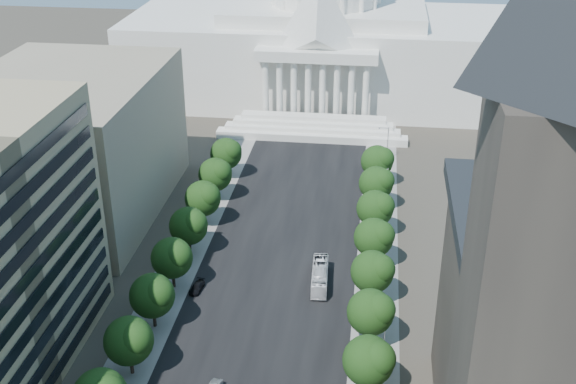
% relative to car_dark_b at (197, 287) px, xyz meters
% --- Properties ---
extents(road_asphalt, '(30.00, 260.00, 0.01)m').
position_rel_car_dark_b_xyz_m(road_asphalt, '(13.50, 18.67, -0.66)').
color(road_asphalt, black).
rests_on(road_asphalt, ground).
extents(sidewalk_left, '(8.00, 260.00, 0.02)m').
position_rel_car_dark_b_xyz_m(sidewalk_left, '(-5.50, 18.67, -0.66)').
color(sidewalk_left, gray).
rests_on(sidewalk_left, ground).
extents(sidewalk_right, '(8.00, 260.00, 0.02)m').
position_rel_car_dark_b_xyz_m(sidewalk_right, '(32.50, 18.67, -0.66)').
color(sidewalk_right, gray).
rests_on(sidewalk_right, ground).
extents(capitol, '(120.00, 56.00, 73.00)m').
position_rel_car_dark_b_xyz_m(capitol, '(13.50, 113.56, 19.35)').
color(capitol, white).
rests_on(capitol, ground).
extents(office_block_left_far, '(38.00, 52.00, 30.00)m').
position_rel_car_dark_b_xyz_m(office_block_left_far, '(-34.50, 28.67, 14.34)').
color(office_block_left_far, gray).
rests_on(office_block_left_far, ground).
extents(tree_l_d, '(7.79, 7.60, 9.97)m').
position_rel_car_dark_b_xyz_m(tree_l_d, '(-4.16, -23.53, 5.79)').
color(tree_l_d, '#33261C').
rests_on(tree_l_d, ground).
extents(tree_l_e, '(7.79, 7.60, 9.97)m').
position_rel_car_dark_b_xyz_m(tree_l_e, '(-4.16, -11.53, 5.79)').
color(tree_l_e, '#33261C').
rests_on(tree_l_e, ground).
extents(tree_l_f, '(7.79, 7.60, 9.97)m').
position_rel_car_dark_b_xyz_m(tree_l_f, '(-4.16, 0.47, 5.79)').
color(tree_l_f, '#33261C').
rests_on(tree_l_f, ground).
extents(tree_l_g, '(7.79, 7.60, 9.97)m').
position_rel_car_dark_b_xyz_m(tree_l_g, '(-4.16, 12.47, 5.79)').
color(tree_l_g, '#33261C').
rests_on(tree_l_g, ground).
extents(tree_l_h, '(7.79, 7.60, 9.97)m').
position_rel_car_dark_b_xyz_m(tree_l_h, '(-4.16, 24.47, 5.79)').
color(tree_l_h, '#33261C').
rests_on(tree_l_h, ground).
extents(tree_l_i, '(7.79, 7.60, 9.97)m').
position_rel_car_dark_b_xyz_m(tree_l_i, '(-4.16, 36.47, 5.79)').
color(tree_l_i, '#33261C').
rests_on(tree_l_i, ground).
extents(tree_l_j, '(7.79, 7.60, 9.97)m').
position_rel_car_dark_b_xyz_m(tree_l_j, '(-4.16, 48.47, 5.79)').
color(tree_l_j, '#33261C').
rests_on(tree_l_j, ground).
extents(tree_r_d, '(7.79, 7.60, 9.97)m').
position_rel_car_dark_b_xyz_m(tree_r_d, '(31.84, -23.53, 5.79)').
color(tree_r_d, '#33261C').
rests_on(tree_r_d, ground).
extents(tree_r_e, '(7.79, 7.60, 9.97)m').
position_rel_car_dark_b_xyz_m(tree_r_e, '(31.84, -11.53, 5.79)').
color(tree_r_e, '#33261C').
rests_on(tree_r_e, ground).
extents(tree_r_f, '(7.79, 7.60, 9.97)m').
position_rel_car_dark_b_xyz_m(tree_r_f, '(31.84, 0.47, 5.79)').
color(tree_r_f, '#33261C').
rests_on(tree_r_f, ground).
extents(tree_r_g, '(7.79, 7.60, 9.97)m').
position_rel_car_dark_b_xyz_m(tree_r_g, '(31.84, 12.47, 5.79)').
color(tree_r_g, '#33261C').
rests_on(tree_r_g, ground).
extents(tree_r_h, '(7.79, 7.60, 9.97)m').
position_rel_car_dark_b_xyz_m(tree_r_h, '(31.84, 24.47, 5.79)').
color(tree_r_h, '#33261C').
rests_on(tree_r_h, ground).
extents(tree_r_i, '(7.79, 7.60, 9.97)m').
position_rel_car_dark_b_xyz_m(tree_r_i, '(31.84, 36.47, 5.79)').
color(tree_r_i, '#33261C').
rests_on(tree_r_i, ground).
extents(tree_r_j, '(7.79, 7.60, 9.97)m').
position_rel_car_dark_b_xyz_m(tree_r_j, '(31.84, 48.47, 5.79)').
color(tree_r_j, '#33261C').
rests_on(tree_r_j, ground).
extents(streetlight_c, '(2.61, 0.44, 9.00)m').
position_rel_car_dark_b_xyz_m(streetlight_c, '(33.40, -11.33, 5.16)').
color(streetlight_c, gray).
rests_on(streetlight_c, ground).
extents(streetlight_d, '(2.61, 0.44, 9.00)m').
position_rel_car_dark_b_xyz_m(streetlight_d, '(33.40, 13.67, 5.16)').
color(streetlight_d, gray).
rests_on(streetlight_d, ground).
extents(streetlight_e, '(2.61, 0.44, 9.00)m').
position_rel_car_dark_b_xyz_m(streetlight_e, '(33.40, 38.67, 5.16)').
color(streetlight_e, gray).
rests_on(streetlight_e, ground).
extents(streetlight_f, '(2.61, 0.44, 9.00)m').
position_rel_car_dark_b_xyz_m(streetlight_f, '(33.40, 63.67, 5.16)').
color(streetlight_f, gray).
rests_on(streetlight_f, ground).
extents(car_dark_b, '(2.44, 4.75, 1.32)m').
position_rel_car_dark_b_xyz_m(car_dark_b, '(0.00, 0.00, 0.00)').
color(car_dark_b, black).
rests_on(car_dark_b, ground).
extents(city_bus, '(3.43, 12.20, 3.36)m').
position_rel_car_dark_b_xyz_m(city_bus, '(22.02, 5.06, 1.02)').
color(city_bus, silver).
rests_on(city_bus, ground).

